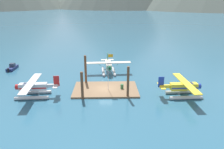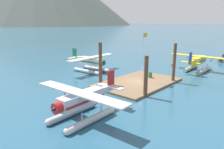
# 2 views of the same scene
# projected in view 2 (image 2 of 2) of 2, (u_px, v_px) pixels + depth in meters

# --- Properties ---
(ground_plane) EXTENTS (1200.00, 1200.00, 0.00)m
(ground_plane) POSITION_uv_depth(u_px,v_px,m) (138.00, 84.00, 30.92)
(ground_plane) COLOR #285670
(dock_platform) EXTENTS (12.26, 7.84, 0.30)m
(dock_platform) POSITION_uv_depth(u_px,v_px,m) (138.00, 83.00, 30.89)
(dock_platform) COLOR brown
(dock_platform) RESTS_ON ground
(piling_near_left) EXTENTS (0.48, 0.48, 4.96)m
(piling_near_left) POSITION_uv_depth(u_px,v_px,m) (146.00, 77.00, 24.93)
(piling_near_left) COLOR brown
(piling_near_left) RESTS_ON ground
(piling_near_right) EXTENTS (0.44, 0.44, 5.73)m
(piling_near_right) POSITION_uv_depth(u_px,v_px,m) (174.00, 63.00, 30.87)
(piling_near_right) COLOR brown
(piling_near_right) RESTS_ON ground
(piling_far_left) EXTENTS (0.48, 0.48, 6.00)m
(piling_far_left) POSITION_uv_depth(u_px,v_px,m) (100.00, 64.00, 29.53)
(piling_far_left) COLOR brown
(piling_far_left) RESTS_ON ground
(flagpole) EXTENTS (0.95, 0.10, 7.03)m
(flagpole) POSITION_uv_depth(u_px,v_px,m) (143.00, 52.00, 30.05)
(flagpole) COLOR silver
(flagpole) RESTS_ON dock_platform
(fuel_drum) EXTENTS (0.62, 0.62, 0.88)m
(fuel_drum) POSITION_uv_depth(u_px,v_px,m) (150.00, 75.00, 33.00)
(fuel_drum) COLOR #33663D
(fuel_drum) RESTS_ON dock_platform
(mooring_buoy) EXTENTS (0.61, 0.61, 0.61)m
(mooring_buoy) POSITION_uv_depth(u_px,v_px,m) (173.00, 64.00, 43.34)
(mooring_buoy) COLOR orange
(mooring_buoy) RESTS_ON ground
(seaplane_silver_port_aft) EXTENTS (7.98, 10.45, 3.84)m
(seaplane_silver_port_aft) POSITION_uv_depth(u_px,v_px,m) (82.00, 103.00, 19.45)
(seaplane_silver_port_aft) COLOR #B7BABF
(seaplane_silver_port_aft) RESTS_ON ground
(seaplane_yellow_stbd_aft) EXTENTS (7.98, 10.44, 3.84)m
(seaplane_yellow_stbd_aft) POSITION_uv_depth(u_px,v_px,m) (198.00, 62.00, 38.50)
(seaplane_yellow_stbd_aft) COLOR #B7BABF
(seaplane_yellow_stbd_aft) RESTS_ON ground
(seaplane_cream_bow_centre) EXTENTS (10.46, 7.98, 3.84)m
(seaplane_cream_bow_centre) POSITION_uv_depth(u_px,v_px,m) (91.00, 63.00, 37.82)
(seaplane_cream_bow_centre) COLOR #B7BABF
(seaplane_cream_bow_centre) RESTS_ON ground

